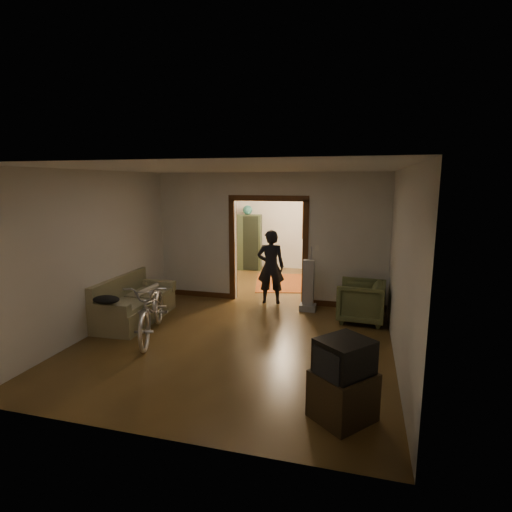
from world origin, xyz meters
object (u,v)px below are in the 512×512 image
at_px(sofa, 134,299).
at_px(locker, 248,242).
at_px(armchair, 361,301).
at_px(desk, 335,261).
at_px(person, 271,267).
at_px(bicycle, 152,308).

bearing_deg(sofa, locker, 78.81).
height_order(armchair, desk, desk).
distance_m(sofa, desk, 5.88).
distance_m(sofa, person, 2.87).
bearing_deg(sofa, desk, 52.69).
height_order(armchair, person, person).
height_order(bicycle, person, person).
xyz_separation_m(sofa, locker, (0.79, 4.94, 0.40)).
distance_m(armchair, desk, 3.80).
height_order(person, desk, person).
bearing_deg(desk, person, -130.62).
bearing_deg(sofa, armchair, 12.50).
height_order(bicycle, desk, bicycle).
height_order(sofa, locker, locker).
relative_size(bicycle, armchair, 2.22).
distance_m(bicycle, desk, 6.05).
distance_m(bicycle, armchair, 3.81).
relative_size(armchair, locker, 0.52).
height_order(bicycle, armchair, bicycle).
distance_m(locker, desk, 2.64).
xyz_separation_m(armchair, locker, (-3.35, 3.86, 0.43)).
relative_size(person, desk, 1.51).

